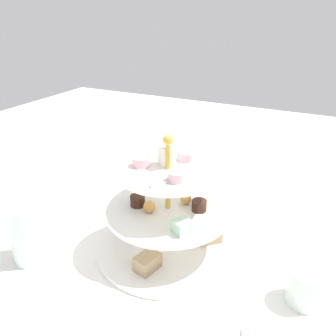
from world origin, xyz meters
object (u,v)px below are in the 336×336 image
Objects in this scene: tiered_serving_stand at (168,217)px; water_glass_short_left at (306,286)px; butter_knife_left at (135,180)px; water_glass_tall_right at (28,233)px.

water_glass_short_left is (-0.03, -0.28, -0.04)m from tiered_serving_stand.
water_glass_tall_right is at bearing 46.08° from butter_knife_left.
tiered_serving_stand reaches higher than butter_knife_left.
water_glass_tall_right reaches higher than water_glass_short_left.
tiered_serving_stand is 0.33m from butter_knife_left.
water_glass_tall_right is 0.52m from water_glass_short_left.
water_glass_short_left is (0.13, -0.51, -0.03)m from water_glass_tall_right.
water_glass_short_left is 0.57m from butter_knife_left.
water_glass_short_left is 0.38× the size of butter_knife_left.
water_glass_short_left is at bearing -76.12° from water_glass_tall_right.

